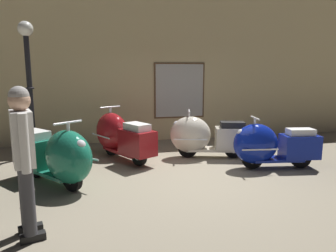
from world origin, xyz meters
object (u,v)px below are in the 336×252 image
scooter_2 (203,136)px  visitor_0 (23,152)px  scooter_3 (269,145)px  lamppost (29,79)px  scooter_0 (58,156)px  scooter_1 (119,135)px

scooter_2 → visitor_0: (-3.02, -2.78, 0.52)m
visitor_0 → scooter_3: bearing=7.1°
visitor_0 → scooter_2: bearing=26.1°
lamppost → scooter_2: bearing=-14.2°
scooter_2 → lamppost: 3.94m
scooter_0 → visitor_0: bearing=-44.4°
scooter_2 → lamppost: (-3.63, 0.92, 1.23)m
scooter_0 → visitor_0: visitor_0 is taller
scooter_1 → scooter_2: 1.82m
scooter_0 → scooter_1: bearing=104.4°
scooter_0 → lamppost: (-0.75, 2.06, 1.20)m
scooter_0 → visitor_0: size_ratio=1.01×
scooter_0 → scooter_3: 3.86m
scooter_2 → scooter_3: size_ratio=1.04×
scooter_1 → lamppost: (-1.84, 0.58, 1.20)m
scooter_1 → lamppost: lamppost is taller
scooter_1 → visitor_0: size_ratio=1.07×
scooter_1 → visitor_0: bearing=130.0°
scooter_2 → visitor_0: bearing=57.9°
scooter_2 → lamppost: bearing=1.0°
scooter_3 → visitor_0: 4.40m
lamppost → visitor_0: bearing=-80.7°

